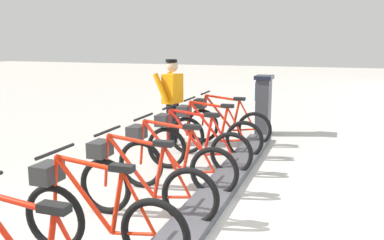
{
  "coord_description": "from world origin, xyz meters",
  "views": [
    {
      "loc": [
        -1.39,
        3.73,
        2.0
      ],
      "look_at": [
        0.5,
        -1.69,
        0.9
      ],
      "focal_mm": 38.55,
      "sensor_mm": 36.0,
      "label": 1
    }
  ],
  "objects_px": {
    "payment_kiosk": "(263,104)",
    "worker_near_rack": "(172,98)",
    "bike_docked_2": "(194,144)",
    "bike_docked_5": "(95,215)",
    "bike_docked_4": "(140,183)",
    "bike_docked_3": "(171,161)",
    "bike_docked_0": "(224,122)",
    "bike_docked_1": "(211,132)"
  },
  "relations": [
    {
      "from": "payment_kiosk",
      "to": "worker_near_rack",
      "type": "bearing_deg",
      "value": 44.14
    },
    {
      "from": "bike_docked_2",
      "to": "bike_docked_5",
      "type": "relative_size",
      "value": 1.0
    },
    {
      "from": "payment_kiosk",
      "to": "bike_docked_4",
      "type": "xyz_separation_m",
      "value": [
        0.57,
        4.84,
        -0.24
      ]
    },
    {
      "from": "bike_docked_4",
      "to": "bike_docked_2",
      "type": "bearing_deg",
      "value": -90.0
    },
    {
      "from": "bike_docked_2",
      "to": "bike_docked_3",
      "type": "relative_size",
      "value": 1.0
    },
    {
      "from": "bike_docked_4",
      "to": "worker_near_rack",
      "type": "distance_m",
      "value": 3.52
    },
    {
      "from": "bike_docked_0",
      "to": "bike_docked_1",
      "type": "height_order",
      "value": "same"
    },
    {
      "from": "payment_kiosk",
      "to": "bike_docked_5",
      "type": "distance_m",
      "value": 5.8
    },
    {
      "from": "bike_docked_1",
      "to": "bike_docked_3",
      "type": "distance_m",
      "value": 1.86
    },
    {
      "from": "bike_docked_1",
      "to": "bike_docked_4",
      "type": "height_order",
      "value": "same"
    },
    {
      "from": "bike_docked_5",
      "to": "payment_kiosk",
      "type": "bearing_deg",
      "value": -95.66
    },
    {
      "from": "worker_near_rack",
      "to": "payment_kiosk",
      "type": "bearing_deg",
      "value": -135.86
    },
    {
      "from": "bike_docked_3",
      "to": "bike_docked_4",
      "type": "relative_size",
      "value": 1.0
    },
    {
      "from": "bike_docked_0",
      "to": "bike_docked_2",
      "type": "relative_size",
      "value": 1.0
    },
    {
      "from": "bike_docked_2",
      "to": "bike_docked_4",
      "type": "relative_size",
      "value": 1.0
    },
    {
      "from": "bike_docked_1",
      "to": "worker_near_rack",
      "type": "relative_size",
      "value": 1.04
    },
    {
      "from": "payment_kiosk",
      "to": "worker_near_rack",
      "type": "distance_m",
      "value": 2.14
    },
    {
      "from": "payment_kiosk",
      "to": "bike_docked_2",
      "type": "xyz_separation_m",
      "value": [
        0.57,
        2.98,
        -0.24
      ]
    },
    {
      "from": "bike_docked_4",
      "to": "bike_docked_5",
      "type": "distance_m",
      "value": 0.93
    },
    {
      "from": "bike_docked_0",
      "to": "worker_near_rack",
      "type": "height_order",
      "value": "worker_near_rack"
    },
    {
      "from": "bike_docked_1",
      "to": "worker_near_rack",
      "type": "distance_m",
      "value": 1.21
    },
    {
      "from": "bike_docked_2",
      "to": "payment_kiosk",
      "type": "bearing_deg",
      "value": -100.87
    },
    {
      "from": "worker_near_rack",
      "to": "bike_docked_2",
      "type": "bearing_deg",
      "value": 122.51
    },
    {
      "from": "bike_docked_3",
      "to": "bike_docked_4",
      "type": "xyz_separation_m",
      "value": [
        0.0,
        0.93,
        0.0
      ]
    },
    {
      "from": "bike_docked_2",
      "to": "bike_docked_4",
      "type": "distance_m",
      "value": 1.86
    },
    {
      "from": "payment_kiosk",
      "to": "bike_docked_5",
      "type": "height_order",
      "value": "payment_kiosk"
    },
    {
      "from": "payment_kiosk",
      "to": "bike_docked_4",
      "type": "relative_size",
      "value": 0.74
    },
    {
      "from": "bike_docked_1",
      "to": "worker_near_rack",
      "type": "height_order",
      "value": "worker_near_rack"
    },
    {
      "from": "bike_docked_2",
      "to": "bike_docked_3",
      "type": "distance_m",
      "value": 0.93
    },
    {
      "from": "bike_docked_0",
      "to": "bike_docked_2",
      "type": "xyz_separation_m",
      "value": [
        0.0,
        1.86,
        0.0
      ]
    },
    {
      "from": "bike_docked_0",
      "to": "worker_near_rack",
      "type": "xyz_separation_m",
      "value": [
        0.95,
        0.36,
        0.48
      ]
    },
    {
      "from": "payment_kiosk",
      "to": "bike_docked_4",
      "type": "height_order",
      "value": "payment_kiosk"
    },
    {
      "from": "payment_kiosk",
      "to": "bike_docked_2",
      "type": "distance_m",
      "value": 3.04
    },
    {
      "from": "bike_docked_1",
      "to": "bike_docked_4",
      "type": "relative_size",
      "value": 1.0
    },
    {
      "from": "payment_kiosk",
      "to": "worker_near_rack",
      "type": "xyz_separation_m",
      "value": [
        1.53,
        1.48,
        0.24
      ]
    },
    {
      "from": "payment_kiosk",
      "to": "bike_docked_1",
      "type": "distance_m",
      "value": 2.14
    },
    {
      "from": "bike_docked_4",
      "to": "bike_docked_5",
      "type": "height_order",
      "value": "same"
    },
    {
      "from": "bike_docked_1",
      "to": "bike_docked_5",
      "type": "relative_size",
      "value": 1.0
    },
    {
      "from": "bike_docked_3",
      "to": "bike_docked_4",
      "type": "bearing_deg",
      "value": 90.0
    },
    {
      "from": "bike_docked_0",
      "to": "bike_docked_1",
      "type": "xyz_separation_m",
      "value": [
        0.0,
        0.93,
        0.0
      ]
    },
    {
      "from": "payment_kiosk",
      "to": "bike_docked_1",
      "type": "height_order",
      "value": "payment_kiosk"
    },
    {
      "from": "payment_kiosk",
      "to": "bike_docked_5",
      "type": "relative_size",
      "value": 0.74
    }
  ]
}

